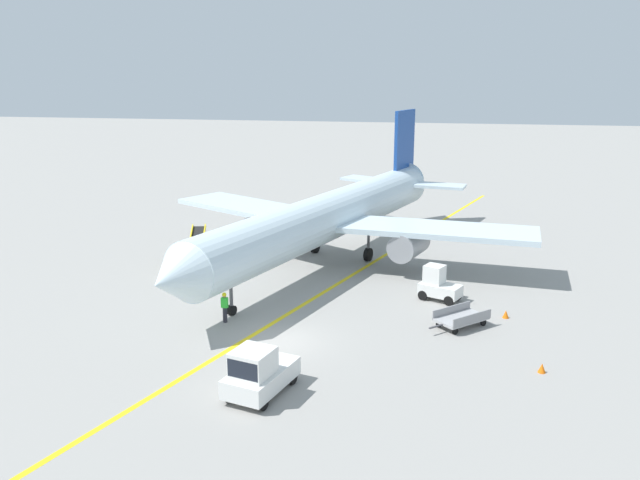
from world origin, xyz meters
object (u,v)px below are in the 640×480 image
pushback_tug (259,373)px  safety_cone_nose_left (542,368)px  belt_loader_forward_hold (196,259)px  safety_cone_nose_right (506,314)px  baggage_tug_near_wing (438,285)px  airliner (332,215)px  baggage_cart_loaded (461,318)px  ground_crew_marshaller (225,306)px

pushback_tug → safety_cone_nose_left: size_ratio=9.00×
belt_loader_forward_hold → safety_cone_nose_right: size_ratio=11.73×
pushback_tug → baggage_tug_near_wing: pushback_tug is taller
airliner → baggage_tug_near_wing: (7.66, -6.65, -2.49)m
baggage_tug_near_wing → safety_cone_nose_left: baggage_tug_near_wing is taller
safety_cone_nose_left → baggage_tug_near_wing: bearing=118.7°
baggage_cart_loaded → belt_loader_forward_hold: bearing=159.2°
ground_crew_marshaller → baggage_tug_near_wing: bearing=27.8°
belt_loader_forward_hold → safety_cone_nose_right: 20.87m
baggage_tug_near_wing → belt_loader_forward_hold: belt_loader_forward_hold is taller
baggage_tug_near_wing → safety_cone_nose_left: bearing=-61.3°
baggage_cart_loaded → airliner: bearing=130.1°
airliner → pushback_tug: size_ratio=8.72×
baggage_tug_near_wing → safety_cone_nose_right: bearing=-31.0°
airliner → baggage_cart_loaded: (9.00, -10.68, -2.95)m
baggage_tug_near_wing → belt_loader_forward_hold: 16.69m
baggage_cart_loaded → safety_cone_nose_right: bearing=35.7°
safety_cone_nose_left → safety_cone_nose_right: (-1.09, 6.64, 0.00)m
baggage_cart_loaded → ground_crew_marshaller: bearing=-171.4°
ground_crew_marshaller → safety_cone_nose_right: ground_crew_marshaller is taller
ground_crew_marshaller → safety_cone_nose_right: size_ratio=3.86×
baggage_cart_loaded → safety_cone_nose_right: 3.02m
airliner → ground_crew_marshaller: 13.34m
baggage_cart_loaded → baggage_tug_near_wing: bearing=108.4°
safety_cone_nose_right → ground_crew_marshaller: bearing=-166.3°
belt_loader_forward_hold → safety_cone_nose_left: bearing=-28.6°
pushback_tug → safety_cone_nose_left: (12.00, 4.52, -0.77)m
baggage_cart_loaded → safety_cone_nose_right: (2.45, 1.76, -0.25)m
belt_loader_forward_hold → baggage_cart_loaded: bearing=-20.8°
safety_cone_nose_right → baggage_cart_loaded: bearing=-144.3°
baggage_tug_near_wing → ground_crew_marshaller: 12.75m
belt_loader_forward_hold → baggage_cart_loaded: belt_loader_forward_hold is taller
baggage_cart_loaded → safety_cone_nose_right: size_ratio=7.35×
pushback_tug → baggage_tug_near_wing: 15.20m
baggage_tug_near_wing → safety_cone_nose_left: 10.19m
safety_cone_nose_left → ground_crew_marshaller: bearing=169.6°
belt_loader_forward_hold → safety_cone_nose_left: belt_loader_forward_hold is taller
pushback_tug → belt_loader_forward_hold: size_ratio=0.77×
airliner → safety_cone_nose_right: airliner is taller
pushback_tug → safety_cone_nose_left: pushback_tug is taller
belt_loader_forward_hold → ground_crew_marshaller: size_ratio=3.03×
airliner → safety_cone_nose_left: bearing=-51.1°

